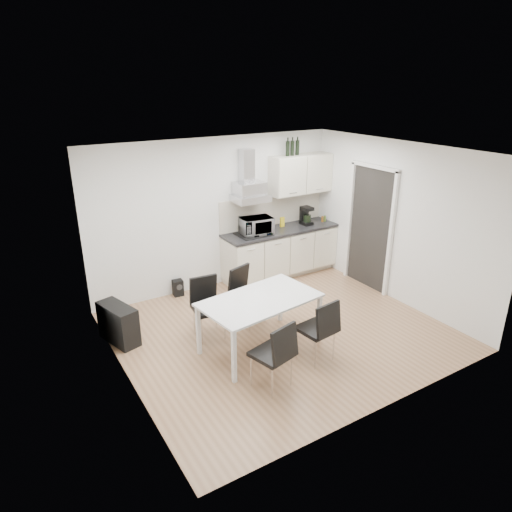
{
  "coord_description": "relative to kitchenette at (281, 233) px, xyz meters",
  "views": [
    {
      "loc": [
        -3.37,
        -4.82,
        3.47
      ],
      "look_at": [
        -0.19,
        0.38,
        1.1
      ],
      "focal_mm": 32.0,
      "sensor_mm": 36.0,
      "label": 1
    }
  ],
  "objects": [
    {
      "name": "wall_front",
      "position": [
        -1.19,
        -3.73,
        0.47
      ],
      "size": [
        4.5,
        0.1,
        2.6
      ],
      "primitive_type": "cube",
      "color": "white",
      "rests_on": "ground"
    },
    {
      "name": "chair_near_left",
      "position": [
        -2.01,
        -2.74,
        -0.39
      ],
      "size": [
        0.55,
        0.59,
        0.88
      ],
      "primitive_type": null,
      "rotation": [
        0.0,
        0.0,
        0.25
      ],
      "color": "black",
      "rests_on": "ground"
    },
    {
      "name": "guitar_amp",
      "position": [
        -3.28,
        -0.78,
        -0.55
      ],
      "size": [
        0.46,
        0.71,
        0.55
      ],
      "rotation": [
        0.0,
        0.0,
        0.29
      ],
      "color": "black",
      "rests_on": "ground"
    },
    {
      "name": "chair_far_right",
      "position": [
        -1.46,
        -1.28,
        -0.39
      ],
      "size": [
        0.57,
        0.61,
        0.88
      ],
      "primitive_type": null,
      "rotation": [
        0.0,
        0.0,
        3.46
      ],
      "color": "black",
      "rests_on": "ground"
    },
    {
      "name": "ground",
      "position": [
        -1.19,
        -1.73,
        -0.83
      ],
      "size": [
        4.5,
        4.5,
        0.0
      ],
      "primitive_type": "plane",
      "color": "tan",
      "rests_on": "ground"
    },
    {
      "name": "floor_speaker",
      "position": [
        -2.01,
        0.17,
        -0.69
      ],
      "size": [
        0.18,
        0.16,
        0.28
      ],
      "primitive_type": "cube",
      "rotation": [
        0.0,
        0.0,
        -0.08
      ],
      "color": "black",
      "rests_on": "ground"
    },
    {
      "name": "kitchenette",
      "position": [
        0.0,
        0.0,
        0.0
      ],
      "size": [
        2.22,
        0.64,
        2.52
      ],
      "color": "beige",
      "rests_on": "ground"
    },
    {
      "name": "wall_back",
      "position": [
        -1.19,
        0.27,
        0.47
      ],
      "size": [
        4.5,
        0.1,
        2.6
      ],
      "primitive_type": "cube",
      "color": "white",
      "rests_on": "ground"
    },
    {
      "name": "ceiling",
      "position": [
        -1.19,
        -1.73,
        1.77
      ],
      "size": [
        4.5,
        4.5,
        0.0
      ],
      "primitive_type": "plane",
      "color": "white",
      "rests_on": "wall_back"
    },
    {
      "name": "dining_table",
      "position": [
        -1.68,
        -1.96,
        -0.15
      ],
      "size": [
        1.67,
        1.09,
        0.75
      ],
      "rotation": [
        0.0,
        0.0,
        0.13
      ],
      "color": "white",
      "rests_on": "ground"
    },
    {
      "name": "chair_near_right",
      "position": [
        -1.2,
        -2.57,
        -0.39
      ],
      "size": [
        0.5,
        0.55,
        0.88
      ],
      "primitive_type": null,
      "rotation": [
        0.0,
        0.0,
        0.13
      ],
      "color": "black",
      "rests_on": "ground"
    },
    {
      "name": "doorway",
      "position": [
        1.02,
        -1.18,
        0.22
      ],
      "size": [
        0.08,
        1.04,
        2.1
      ],
      "primitive_type": "cube",
      "color": "white",
      "rests_on": "ground"
    },
    {
      "name": "chair_far_left",
      "position": [
        -2.14,
        -1.33,
        -0.39
      ],
      "size": [
        0.49,
        0.54,
        0.88
      ],
      "primitive_type": null,
      "rotation": [
        0.0,
        0.0,
        3.04
      ],
      "color": "black",
      "rests_on": "ground"
    },
    {
      "name": "wall_right",
      "position": [
        1.06,
        -1.73,
        0.47
      ],
      "size": [
        0.1,
        4.0,
        2.6
      ],
      "primitive_type": "cube",
      "color": "white",
      "rests_on": "ground"
    },
    {
      "name": "wall_left",
      "position": [
        -3.44,
        -1.73,
        0.47
      ],
      "size": [
        0.1,
        4.0,
        2.6
      ],
      "primitive_type": "cube",
      "color": "white",
      "rests_on": "ground"
    }
  ]
}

